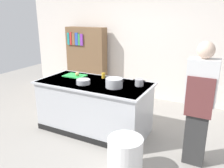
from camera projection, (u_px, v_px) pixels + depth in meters
ground_plane at (95, 129)px, 4.21m from camera, size 10.00×10.00×0.00m
back_wall at (139, 36)px, 5.54m from camera, size 6.40×0.12×3.00m
counter_island at (94, 106)px, 4.07m from camera, size 1.98×0.98×0.90m
cutting_board at (75, 76)px, 4.31m from camera, size 0.40×0.28×0.02m
onion at (77, 74)px, 4.24m from camera, size 0.08×0.08×0.08m
stock_pot at (114, 83)px, 3.65m from camera, size 0.34×0.28×0.15m
sauce_pan at (139, 83)px, 3.73m from camera, size 0.21×0.14×0.11m
mixing_bowl at (83, 82)px, 3.83m from camera, size 0.23×0.23×0.08m
juice_cup at (103, 76)px, 4.17m from camera, size 0.07×0.07×0.10m
trash_bin at (125, 156)px, 2.98m from camera, size 0.46×0.46×0.52m
person_chef at (200, 102)px, 3.02m from camera, size 0.38×0.25×1.72m
bookshelf at (87, 60)px, 6.06m from camera, size 1.10×0.31×1.70m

